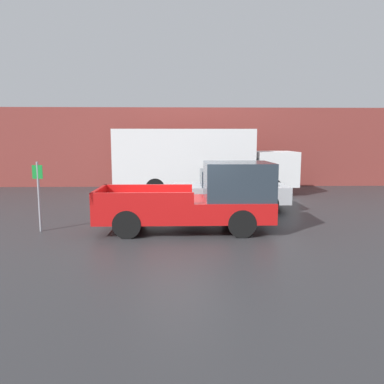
{
  "coord_description": "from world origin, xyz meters",
  "views": [
    {
      "loc": [
        -0.08,
        -10.6,
        2.73
      ],
      "look_at": [
        0.26,
        1.45,
        1.03
      ],
      "focal_mm": 35.0,
      "sensor_mm": 36.0,
      "label": 1
    }
  ],
  "objects_px": {
    "car": "(230,189)",
    "delivery_truck": "(197,160)",
    "parking_sign": "(39,192)",
    "pickup_truck": "(202,199)"
  },
  "relations": [
    {
      "from": "car",
      "to": "delivery_truck",
      "type": "relative_size",
      "value": 0.5
    },
    {
      "from": "car",
      "to": "parking_sign",
      "type": "relative_size",
      "value": 2.15
    },
    {
      "from": "pickup_truck",
      "to": "car",
      "type": "relative_size",
      "value": 1.15
    },
    {
      "from": "delivery_truck",
      "to": "parking_sign",
      "type": "relative_size",
      "value": 4.28
    },
    {
      "from": "pickup_truck",
      "to": "parking_sign",
      "type": "relative_size",
      "value": 2.48
    },
    {
      "from": "car",
      "to": "pickup_truck",
      "type": "bearing_deg",
      "value": -110.39
    },
    {
      "from": "pickup_truck",
      "to": "car",
      "type": "xyz_separation_m",
      "value": [
        1.27,
        3.4,
        -0.16
      ]
    },
    {
      "from": "car",
      "to": "delivery_truck",
      "type": "bearing_deg",
      "value": 104.35
    },
    {
      "from": "pickup_truck",
      "to": "parking_sign",
      "type": "height_order",
      "value": "parking_sign"
    },
    {
      "from": "parking_sign",
      "to": "delivery_truck",
      "type": "bearing_deg",
      "value": 56.72
    }
  ]
}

